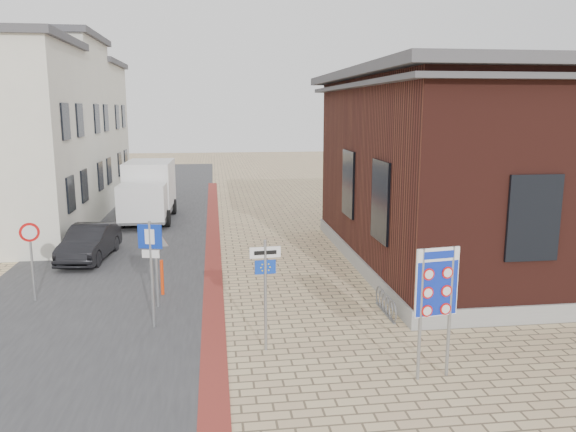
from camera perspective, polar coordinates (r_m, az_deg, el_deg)
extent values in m
plane|color=tan|center=(13.18, 1.43, -13.76)|extent=(120.00, 120.00, 0.00)
cube|color=#38383A|center=(27.62, -14.92, -0.94)|extent=(7.00, 60.00, 0.02)
cube|color=maroon|center=(22.51, -7.62, -3.31)|extent=(0.60, 40.00, 0.02)
cube|color=gray|center=(22.38, 21.86, -3.47)|extent=(12.15, 12.15, 0.50)
cube|color=#401A14|center=(21.85, 22.46, 4.82)|extent=(12.00, 12.00, 6.00)
cube|color=#48484D|center=(21.79, 23.08, 13.08)|extent=(13.00, 13.00, 0.30)
cube|color=#48484D|center=(21.77, 23.00, 12.03)|extent=(12.70, 12.70, 0.15)
cube|color=black|center=(16.78, 9.42, 1.49)|extent=(0.12, 1.60, 2.40)
cube|color=black|center=(20.60, 6.19, 3.30)|extent=(0.12, 1.60, 2.40)
cube|color=black|center=(15.29, 23.67, -0.20)|extent=(1.40, 0.12, 2.20)
cube|color=black|center=(23.54, -21.23, 2.10)|extent=(0.10, 1.10, 1.40)
cube|color=black|center=(25.86, -20.01, 2.90)|extent=(0.10, 1.10, 1.40)
cube|color=black|center=(23.31, -21.71, 8.91)|extent=(0.10, 1.10, 1.40)
cube|color=black|center=(25.65, -20.42, 9.11)|extent=(0.10, 1.10, 1.40)
cube|color=white|center=(31.21, -24.78, 7.88)|extent=(7.00, 6.00, 8.80)
cube|color=#48484D|center=(31.38, -25.47, 16.19)|extent=(7.40, 6.40, 0.30)
cube|color=black|center=(29.36, -18.54, 3.87)|extent=(0.10, 1.10, 1.40)
cube|color=black|center=(31.70, -17.73, 4.40)|extent=(0.10, 1.10, 1.40)
cube|color=black|center=(29.17, -18.87, 9.34)|extent=(0.10, 1.10, 1.40)
cube|color=black|center=(31.53, -18.03, 9.46)|extent=(0.10, 1.10, 1.40)
cube|color=white|center=(37.00, -22.03, 7.78)|extent=(7.00, 6.00, 8.00)
cube|color=#48484D|center=(37.06, -22.50, 14.19)|extent=(7.40, 6.40, 0.30)
cube|color=black|center=(35.23, -16.73, 5.06)|extent=(0.10, 1.10, 1.40)
cube|color=black|center=(37.59, -16.16, 5.43)|extent=(0.10, 1.10, 1.40)
cube|color=black|center=(35.08, -16.98, 9.61)|extent=(0.10, 1.10, 1.40)
cube|color=black|center=(37.45, -16.39, 9.69)|extent=(0.10, 1.10, 1.40)
torus|color=slate|center=(15.11, 10.58, -9.50)|extent=(0.04, 0.60, 0.60)
torus|color=slate|center=(15.38, 10.23, -9.12)|extent=(0.04, 0.60, 0.60)
torus|color=slate|center=(15.64, 9.90, -8.76)|extent=(0.04, 0.60, 0.60)
torus|color=slate|center=(15.91, 9.57, -8.40)|extent=(0.04, 0.60, 0.60)
torus|color=slate|center=(16.18, 9.26, -8.06)|extent=(0.04, 0.60, 0.60)
cube|color=slate|center=(15.73, 9.86, -9.65)|extent=(0.08, 1.60, 0.04)
imported|color=black|center=(21.94, -19.51, -2.55)|extent=(1.75, 3.99, 1.28)
cube|color=slate|center=(28.65, -13.95, 0.42)|extent=(2.24, 5.49, 0.25)
cube|color=white|center=(26.64, -14.57, 1.39)|extent=(2.16, 1.76, 1.61)
cube|color=black|center=(25.86, -14.83, 1.77)|extent=(1.92, 0.12, 0.81)
cube|color=white|center=(29.34, -13.84, 3.26)|extent=(2.30, 3.68, 2.22)
cylinder|color=black|center=(27.26, -16.60, -0.34)|extent=(0.27, 0.81, 0.81)
cylinder|color=black|center=(26.95, -12.16, -0.25)|extent=(0.27, 0.81, 0.81)
cylinder|color=black|center=(30.39, -15.53, 0.84)|extent=(0.27, 0.81, 0.81)
cylinder|color=black|center=(30.11, -11.55, 0.93)|extent=(0.27, 0.81, 0.81)
cylinder|color=gray|center=(11.79, 13.30, -9.80)|extent=(0.07, 0.07, 2.78)
cylinder|color=gray|center=(12.12, 16.11, -9.37)|extent=(0.07, 0.07, 2.78)
cube|color=white|center=(11.74, 14.88, -6.52)|extent=(0.94, 0.18, 1.43)
cube|color=#0E28B1|center=(11.74, 14.88, -6.52)|extent=(0.91, 0.18, 1.39)
cube|color=white|center=(11.59, 15.02, -3.80)|extent=(0.91, 0.19, 0.27)
cylinder|color=gray|center=(12.88, -2.30, -8.11)|extent=(0.07, 0.07, 2.61)
cube|color=white|center=(12.59, -2.34, -3.71)|extent=(0.70, 0.11, 0.25)
cube|color=#0F38B7|center=(12.68, -2.33, -5.20)|extent=(0.48, 0.08, 0.32)
cylinder|color=gray|center=(14.52, -13.67, -5.88)|extent=(0.07, 0.07, 2.77)
cube|color=#0D2EA7|center=(14.27, -13.85, -2.03)|extent=(0.60, 0.19, 0.61)
cube|color=white|center=(14.37, -13.77, -3.76)|extent=(0.44, 0.15, 0.20)
cylinder|color=gray|center=(16.03, -13.20, -5.25)|extent=(0.07, 0.07, 2.25)
cylinder|color=gray|center=(17.69, -24.56, -4.33)|extent=(0.07, 0.07, 2.31)
cylinder|color=red|center=(17.49, -24.79, -1.50)|extent=(0.53, 0.20, 0.55)
cylinder|color=#EB3A0C|center=(17.20, -12.67, -6.13)|extent=(0.13, 0.13, 1.08)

